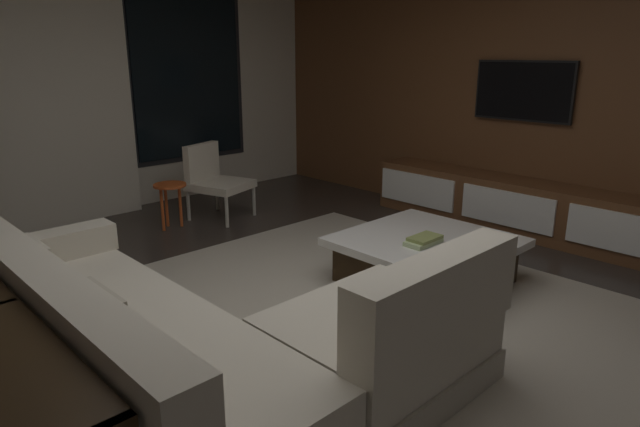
{
  "coord_description": "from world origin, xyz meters",
  "views": [
    {
      "loc": [
        -2.2,
        -2.28,
        1.71
      ],
      "look_at": [
        0.35,
        0.36,
        0.63
      ],
      "focal_mm": 30.95,
      "sensor_mm": 36.0,
      "label": 1
    }
  ],
  "objects_px": {
    "book_stack_on_coffee_table": "(424,240)",
    "side_stool": "(170,192)",
    "mounted_tv": "(523,91)",
    "coffee_table": "(425,260)",
    "accent_chair_near_window": "(214,177)",
    "media_console": "(522,208)",
    "sectional_couch": "(194,346)"
  },
  "relations": [
    {
      "from": "accent_chair_near_window",
      "to": "sectional_couch",
      "type": "bearing_deg",
      "value": -125.32
    },
    {
      "from": "book_stack_on_coffee_table",
      "to": "side_stool",
      "type": "relative_size",
      "value": 0.65
    },
    {
      "from": "book_stack_on_coffee_table",
      "to": "mounted_tv",
      "type": "height_order",
      "value": "mounted_tv"
    },
    {
      "from": "sectional_couch",
      "to": "accent_chair_near_window",
      "type": "xyz_separation_m",
      "value": [
        1.89,
        2.66,
        0.14
      ]
    },
    {
      "from": "media_console",
      "to": "mounted_tv",
      "type": "bearing_deg",
      "value": 47.62
    },
    {
      "from": "side_stool",
      "to": "media_console",
      "type": "relative_size",
      "value": 0.15
    },
    {
      "from": "book_stack_on_coffee_table",
      "to": "mounted_tv",
      "type": "bearing_deg",
      "value": 9.32
    },
    {
      "from": "sectional_couch",
      "to": "media_console",
      "type": "xyz_separation_m",
      "value": [
        3.71,
        0.12,
        -0.04
      ]
    },
    {
      "from": "sectional_couch",
      "to": "coffee_table",
      "type": "height_order",
      "value": "sectional_couch"
    },
    {
      "from": "sectional_couch",
      "to": "side_stool",
      "type": "height_order",
      "value": "sectional_couch"
    },
    {
      "from": "accent_chair_near_window",
      "to": "media_console",
      "type": "relative_size",
      "value": 0.25
    },
    {
      "from": "book_stack_on_coffee_table",
      "to": "sectional_couch",
      "type": "bearing_deg",
      "value": 179.78
    },
    {
      "from": "side_stool",
      "to": "media_console",
      "type": "height_order",
      "value": "media_console"
    },
    {
      "from": "coffee_table",
      "to": "media_console",
      "type": "xyz_separation_m",
      "value": [
        1.67,
        0.07,
        0.06
      ]
    },
    {
      "from": "book_stack_on_coffee_table",
      "to": "side_stool",
      "type": "distance_m",
      "value": 2.7
    },
    {
      "from": "side_stool",
      "to": "media_console",
      "type": "distance_m",
      "value": 3.45
    },
    {
      "from": "accent_chair_near_window",
      "to": "side_stool",
      "type": "bearing_deg",
      "value": -176.2
    },
    {
      "from": "coffee_table",
      "to": "accent_chair_near_window",
      "type": "xyz_separation_m",
      "value": [
        -0.16,
        2.61,
        0.25
      ]
    },
    {
      "from": "side_stool",
      "to": "sectional_couch",
      "type": "bearing_deg",
      "value": -117.08
    },
    {
      "from": "coffee_table",
      "to": "accent_chair_near_window",
      "type": "bearing_deg",
      "value": 93.5
    },
    {
      "from": "book_stack_on_coffee_table",
      "to": "mounted_tv",
      "type": "distance_m",
      "value": 2.21
    },
    {
      "from": "media_console",
      "to": "sectional_couch",
      "type": "bearing_deg",
      "value": -178.2
    },
    {
      "from": "media_console",
      "to": "mounted_tv",
      "type": "height_order",
      "value": "mounted_tv"
    },
    {
      "from": "coffee_table",
      "to": "mounted_tv",
      "type": "xyz_separation_m",
      "value": [
        1.85,
        0.26,
        1.16
      ]
    },
    {
      "from": "mounted_tv",
      "to": "sectional_couch",
      "type": "bearing_deg",
      "value": -175.37
    },
    {
      "from": "accent_chair_near_window",
      "to": "book_stack_on_coffee_table",
      "type": "bearing_deg",
      "value": -89.07
    },
    {
      "from": "accent_chair_near_window",
      "to": "media_console",
      "type": "height_order",
      "value": "accent_chair_near_window"
    },
    {
      "from": "sectional_couch",
      "to": "book_stack_on_coffee_table",
      "type": "xyz_separation_m",
      "value": [
        1.93,
        -0.01,
        0.1
      ]
    },
    {
      "from": "sectional_couch",
      "to": "book_stack_on_coffee_table",
      "type": "bearing_deg",
      "value": -0.22
    },
    {
      "from": "sectional_couch",
      "to": "side_stool",
      "type": "relative_size",
      "value": 5.43
    },
    {
      "from": "book_stack_on_coffee_table",
      "to": "media_console",
      "type": "bearing_deg",
      "value": 3.98
    },
    {
      "from": "sectional_couch",
      "to": "coffee_table",
      "type": "relative_size",
      "value": 2.16
    }
  ]
}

